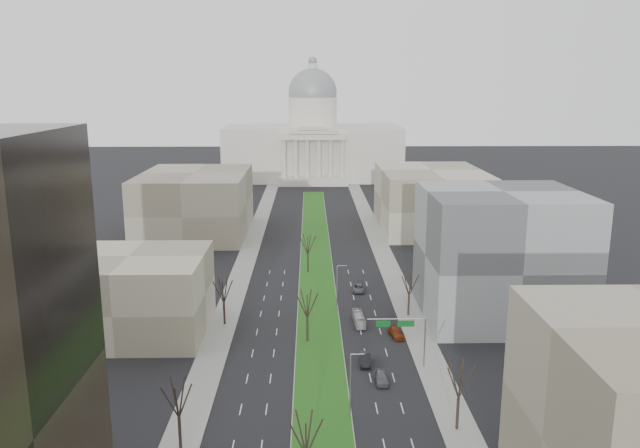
{
  "coord_description": "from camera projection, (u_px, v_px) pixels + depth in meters",
  "views": [
    {
      "loc": [
        -1.51,
        -19.61,
        43.22
      ],
      "look_at": [
        0.62,
        107.25,
        14.54
      ],
      "focal_mm": 35.0,
      "sensor_mm": 36.0,
      "label": 1
    }
  ],
  "objects": [
    {
      "name": "ground",
      "position": [
        316.0,
        273.0,
        145.71
      ],
      "size": [
        600.0,
        600.0,
        0.0
      ],
      "primitive_type": "plane",
      "color": "black",
      "rests_on": "ground"
    },
    {
      "name": "median",
      "position": [
        317.0,
        273.0,
        144.7
      ],
      "size": [
        8.0,
        222.03,
        0.2
      ],
      "color": "#999993",
      "rests_on": "ground"
    },
    {
      "name": "sidewalk_left",
      "position": [
        228.0,
        311.0,
        121.03
      ],
      "size": [
        5.0,
        330.0,
        0.15
      ],
      "primitive_type": "cube",
      "color": "gray",
      "rests_on": "ground"
    },
    {
      "name": "sidewalk_right",
      "position": [
        407.0,
        310.0,
        121.6
      ],
      "size": [
        5.0,
        330.0,
        0.15
      ],
      "primitive_type": "cube",
      "color": "gray",
      "rests_on": "ground"
    },
    {
      "name": "capitol",
      "position": [
        313.0,
        143.0,
        288.0
      ],
      "size": [
        80.0,
        46.0,
        55.0
      ],
      "color": "beige",
      "rests_on": "ground"
    },
    {
      "name": "building_beige_left",
      "position": [
        131.0,
        294.0,
        109.5
      ],
      "size": [
        26.0,
        22.0,
        14.0
      ],
      "primitive_type": "cube",
      "color": "gray",
      "rests_on": "ground"
    },
    {
      "name": "building_grey_right",
      "position": [
        500.0,
        255.0,
        116.32
      ],
      "size": [
        28.0,
        26.0,
        24.0
      ],
      "primitive_type": "cube",
      "color": "#5D5F62",
      "rests_on": "ground"
    },
    {
      "name": "building_far_left",
      "position": [
        195.0,
        203.0,
        182.17
      ],
      "size": [
        30.0,
        40.0,
        18.0
      ],
      "primitive_type": "cube",
      "color": "gray",
      "rests_on": "ground"
    },
    {
      "name": "building_far_right",
      "position": [
        430.0,
        199.0,
        188.19
      ],
      "size": [
        30.0,
        40.0,
        18.0
      ],
      "primitive_type": "cube",
      "color": "gray",
      "rests_on": "ground"
    },
    {
      "name": "tree_left_mid",
      "position": [
        178.0,
        397.0,
        73.67
      ],
      "size": [
        5.4,
        5.4,
        9.72
      ],
      "color": "black",
      "rests_on": "ground"
    },
    {
      "name": "tree_left_far",
      "position": [
        223.0,
        289.0,
        112.72
      ],
      "size": [
        5.28,
        5.28,
        9.5
      ],
      "color": "black",
      "rests_on": "ground"
    },
    {
      "name": "tree_right_mid",
      "position": [
        459.0,
        378.0,
        78.1
      ],
      "size": [
        5.52,
        5.52,
        9.94
      ],
      "color": "black",
      "rests_on": "ground"
    },
    {
      "name": "tree_right_far",
      "position": [
        409.0,
        283.0,
        117.25
      ],
      "size": [
        5.04,
        5.04,
        9.07
      ],
      "color": "black",
      "rests_on": "ground"
    },
    {
      "name": "tree_median_a",
      "position": [
        306.0,
        433.0,
        66.12
      ],
      "size": [
        5.4,
        5.4,
        9.72
      ],
      "color": "black",
      "rests_on": "ground"
    },
    {
      "name": "tree_median_b",
      "position": [
        307.0,
        303.0,
        105.13
      ],
      "size": [
        5.4,
        5.4,
        9.72
      ],
      "color": "black",
      "rests_on": "ground"
    },
    {
      "name": "tree_median_c",
      "position": [
        308.0,
        244.0,
        144.14
      ],
      "size": [
        5.4,
        5.4,
        9.72
      ],
      "color": "black",
      "rests_on": "ground"
    },
    {
      "name": "streetlamp_median_b",
      "position": [
        351.0,
        385.0,
        81.32
      ],
      "size": [
        1.9,
        0.2,
        9.16
      ],
      "color": "gray",
      "rests_on": "ground"
    },
    {
      "name": "streetlamp_median_c",
      "position": [
        337.0,
        287.0,
        120.33
      ],
      "size": [
        1.9,
        0.2,
        9.16
      ],
      "color": "gray",
      "rests_on": "ground"
    },
    {
      "name": "mast_arm_signs",
      "position": [
        408.0,
        330.0,
        95.85
      ],
      "size": [
        9.12,
        0.24,
        8.09
      ],
      "color": "gray",
      "rests_on": "ground"
    },
    {
      "name": "car_grey_near",
      "position": [
        381.0,
        377.0,
        92.09
      ],
      "size": [
        1.93,
        4.7,
        1.6
      ],
      "primitive_type": "imported",
      "rotation": [
        0.0,
        0.0,
        -0.01
      ],
      "color": "#53575C",
      "rests_on": "ground"
    },
    {
      "name": "car_black",
      "position": [
        365.0,
        359.0,
        98.09
      ],
      "size": [
        1.97,
        4.94,
        1.6
      ],
      "primitive_type": "imported",
      "rotation": [
        0.0,
        0.0,
        -0.06
      ],
      "color": "black",
      "rests_on": "ground"
    },
    {
      "name": "car_red",
      "position": [
        396.0,
        333.0,
        108.72
      ],
      "size": [
        2.76,
        5.18,
        1.43
      ],
      "primitive_type": "imported",
      "rotation": [
        0.0,
        0.0,
        0.16
      ],
      "color": "#66260D",
      "rests_on": "ground"
    },
    {
      "name": "car_grey_far",
      "position": [
        359.0,
        288.0,
        132.52
      ],
      "size": [
        2.87,
        5.32,
        1.42
      ],
      "primitive_type": "imported",
      "rotation": [
        0.0,
        0.0,
        -0.1
      ],
      "color": "#4D5054",
      "rests_on": "ground"
    },
    {
      "name": "box_van",
      "position": [
        359.0,
        319.0,
        114.47
      ],
      "size": [
        2.08,
        7.29,
        2.01
      ],
      "primitive_type": "imported",
      "rotation": [
        0.0,
        0.0,
        0.06
      ],
      "color": "silver",
      "rests_on": "ground"
    }
  ]
}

